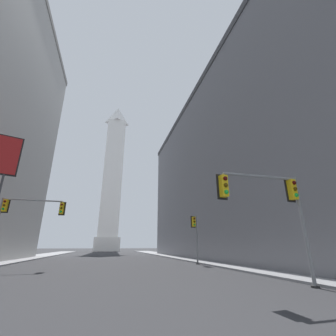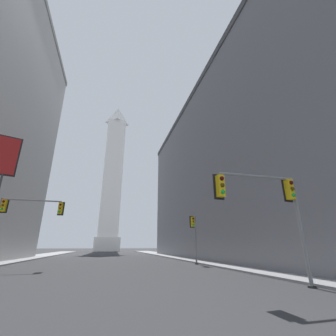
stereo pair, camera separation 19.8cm
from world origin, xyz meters
name	(u,v)px [view 2 (the right image)]	position (x,y,z in m)	size (l,w,h in m)	color
sidewalk_right	(194,259)	(12.45, 32.76, 0.07)	(5.00, 109.19, 0.15)	gray
building_right	(271,175)	(26.63, 31.13, 13.65)	(29.23, 54.08, 27.28)	slate
obelisk	(113,175)	(0.00, 90.99, 29.69)	(9.24, 9.24, 61.80)	silver
traffic_light_near_right	(270,199)	(7.99, 9.44, 4.20)	(4.94, 0.52, 5.51)	slate
traffic_light_mid_right	(194,231)	(9.45, 24.50, 3.46)	(0.79, 0.52, 5.25)	slate
traffic_light_mid_left	(21,214)	(-8.12, 23.53, 4.71)	(5.68, 0.52, 6.15)	slate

